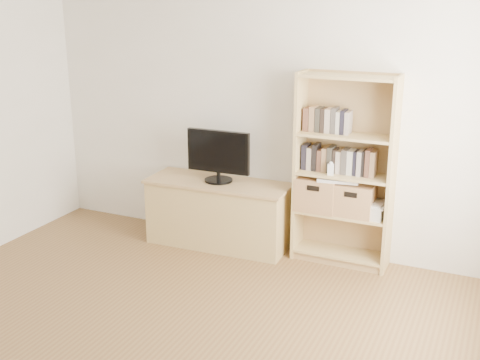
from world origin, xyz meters
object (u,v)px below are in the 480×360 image
Objects in this scene: bookshelf at (344,171)px; basket_left at (318,193)px; basket_right at (354,199)px; television at (218,156)px; laptop at (339,178)px; baby_monitor at (331,169)px; tv_stand at (219,214)px.

basket_left is (-0.22, -0.00, -0.23)m from bookshelf.
bookshelf is at bearing 177.24° from basket_right.
television is 1.13m from laptop.
baby_monitor is (-0.09, -0.09, 0.03)m from bookshelf.
tv_stand is at bearing 170.79° from baby_monitor.
television reaches higher than baby_monitor.
television is 1.70× the size of basket_left.
bookshelf reaches higher than laptop.
bookshelf is 1.17m from television.
bookshelf reaches higher than baby_monitor.
television reaches higher than tv_stand.
basket_right is (1.27, 0.09, 0.31)m from tv_stand.
television is at bearing 177.65° from tv_stand.
television is at bearing 170.79° from baby_monitor.
tv_stand is 3.68× the size of basket_left.
television is 1.07m from baby_monitor.
television reaches higher than basket_left.
television is at bearing -175.18° from bookshelf.
baby_monitor reaches higher than tv_stand.
basket_left reaches higher than basket_right.
television is 1.79× the size of basket_right.
television reaches higher than laptop.
laptop is (-0.04, -0.01, -0.07)m from bookshelf.
basket_right is at bearing 14.89° from baby_monitor.
bookshelf is (1.16, 0.10, 0.54)m from tv_stand.
basket_left is 1.03× the size of laptop.
baby_monitor is 0.29× the size of basket_right.
laptop is (0.18, -0.01, 0.16)m from basket_left.
bookshelf is 0.08m from laptop.
bookshelf is 0.26m from basket_right.
baby_monitor reaches higher than basket_right.
bookshelf reaches higher than basket_left.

